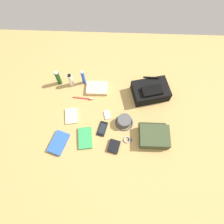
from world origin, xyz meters
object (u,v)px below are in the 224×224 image
wallet (114,146)px  deodorant_spray (83,77)px  bucket_hat (124,121)px  folded_towel (97,88)px  wristwatch (127,140)px  notepad (72,116)px  media_player (107,115)px  paperback_novel (59,143)px  toiletry_pouch (154,136)px  toothbrush (84,98)px  toothpaste_tube (71,80)px  shampoo_bottle (58,78)px  cell_phone (102,129)px  backpack (150,91)px  travel_guidebook (85,138)px

wallet → deodorant_spray: bearing=130.1°
bucket_hat → folded_towel: 0.43m
wristwatch → notepad: 0.54m
deodorant_spray → media_player: (0.24, -0.34, -0.08)m
wallet → paperback_novel: bearing=-167.7°
toiletry_pouch → paperback_novel: size_ratio=1.12×
toothbrush → notepad: bearing=-117.1°
toothbrush → notepad: toothbrush is taller
paperback_novel → toothpaste_tube: bearing=86.2°
shampoo_bottle → wristwatch: bearing=-40.1°
paperback_novel → folded_towel: bearing=62.2°
toiletry_pouch → wallet: (-0.34, -0.09, -0.03)m
cell_phone → wallet: (0.11, -0.16, 0.01)m
toiletry_pouch → folded_towel: 0.70m
toiletry_pouch → toothbrush: 0.73m
toiletry_pouch → cell_phone: toiletry_pouch is taller
toothpaste_tube → cell_phone: bearing=-54.5°
toiletry_pouch → cell_phone: bearing=172.0°
backpack → paperback_novel: (-0.79, -0.51, -0.05)m
deodorant_spray → folded_towel: 0.16m
cell_phone → folded_towel: 0.41m
paperback_novel → wristwatch: paperback_novel is taller
toothpaste_tube → travel_guidebook: (0.18, -0.54, -0.06)m
travel_guidebook → wallet: wallet is taller
notepad → deodorant_spray: bearing=67.9°
wristwatch → wallet: (-0.11, -0.06, 0.01)m
shampoo_bottle → notepad: bearing=-66.1°
backpack → shampoo_bottle: (-0.87, 0.10, 0.02)m
toothbrush → wallet: (0.30, -0.45, 0.01)m
media_player → paperback_novel: bearing=-145.1°
paperback_novel → travel_guidebook: paperback_novel is taller
toothbrush → bucket_hat: bearing=-31.2°
shampoo_bottle → notepad: shampoo_bottle is taller
paperback_novel → backpack: bearing=32.8°
bucket_hat → notepad: (-0.48, 0.05, -0.02)m
toiletry_pouch → toothbrush: (-0.63, 0.36, -0.03)m
deodorant_spray → cell_phone: deodorant_spray is taller
deodorant_spray → paperback_novel: size_ratio=0.78×
shampoo_bottle → paperback_novel: 0.62m
wristwatch → travel_guidebook: bearing=180.0°
shampoo_bottle → deodorant_spray: (0.24, 0.01, -0.00)m
media_player → wallet: 0.30m
toiletry_pouch → shampoo_bottle: (-0.89, 0.53, 0.04)m
toiletry_pouch → media_player: 0.45m
toothpaste_tube → toothbrush: bearing=-49.6°
cell_phone → toothbrush: (-0.19, 0.30, -0.00)m
notepad → backpack: bearing=9.8°
backpack → shampoo_bottle: size_ratio=2.12×
bucket_hat → folded_towel: bucket_hat is taller
deodorant_spray → wallet: size_ratio=1.57×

